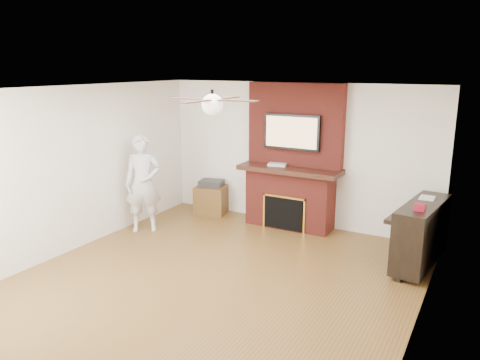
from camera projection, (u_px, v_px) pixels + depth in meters
The scene contains 11 objects.
room_shell at pixel (213, 190), 5.90m from camera, with size 5.36×5.86×2.86m.
fireplace at pixel (292, 171), 8.12m from camera, with size 1.78×0.64×2.50m.
tv at pixel (292, 132), 7.92m from camera, with size 1.00×0.08×0.60m.
ceiling_fan at pixel (212, 104), 5.64m from camera, with size 1.21×1.21×0.31m.
person at pixel (143, 183), 7.92m from camera, with size 0.61×0.41×1.67m, color silver.
side_table at pixel (212, 198), 9.00m from camera, with size 0.68×0.68×0.65m.
piano at pixel (421, 233), 6.56m from camera, with size 0.69×1.46×1.02m.
cable_box at pixel (277, 165), 8.13m from camera, with size 0.31×0.18×0.04m, color silver.
candle_green at pixel (289, 226), 8.16m from camera, with size 0.07×0.07×0.10m, color #336C2B.
candle_cream at pixel (287, 226), 8.14m from camera, with size 0.08×0.08×0.12m, color beige.
candle_blue at pixel (299, 229), 8.04m from camera, with size 0.06×0.06×0.07m, color #3842A9.
Camera 1 is at (3.06, -4.82, 2.79)m, focal length 35.00 mm.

